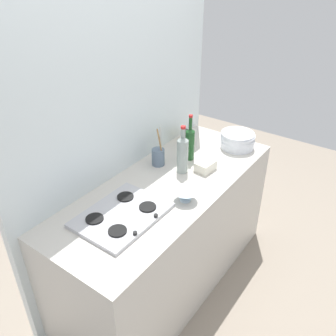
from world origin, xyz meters
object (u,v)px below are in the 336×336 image
(plate_stack, at_px, (238,140))
(butter_dish, at_px, (205,166))
(wine_bottle_leftmost, at_px, (183,154))
(utensil_crock, at_px, (158,156))
(stovetop_hob, at_px, (122,215))
(wine_bottle_mid_left, at_px, (190,143))
(condiment_jar_front, at_px, (188,141))
(mixing_bowl, at_px, (186,195))
(condiment_jar_rear, at_px, (185,135))

(plate_stack, xyz_separation_m, butter_dish, (-0.44, 0.02, -0.03))
(plate_stack, bearing_deg, butter_dish, 176.86)
(wine_bottle_leftmost, distance_m, utensil_crock, 0.21)
(stovetop_hob, bearing_deg, plate_stack, -7.40)
(stovetop_hob, distance_m, wine_bottle_mid_left, 0.81)
(butter_dish, distance_m, condiment_jar_front, 0.36)
(wine_bottle_mid_left, bearing_deg, butter_dish, -112.47)
(butter_dish, relative_size, condiment_jar_front, 1.31)
(stovetop_hob, xyz_separation_m, wine_bottle_mid_left, (0.80, 0.05, 0.12))
(butter_dish, bearing_deg, wine_bottle_mid_left, 67.53)
(plate_stack, xyz_separation_m, mixing_bowl, (-0.82, -0.06, -0.03))
(stovetop_hob, distance_m, mixing_bowl, 0.41)
(plate_stack, bearing_deg, wine_bottle_leftmost, 164.88)
(wine_bottle_mid_left, distance_m, butter_dish, 0.22)
(plate_stack, xyz_separation_m, condiment_jar_front, (-0.23, 0.32, -0.01))
(butter_dish, bearing_deg, stovetop_hob, 170.02)
(stovetop_hob, distance_m, condiment_jar_rear, 1.05)
(wine_bottle_mid_left, xyz_separation_m, mixing_bowl, (-0.45, -0.26, -0.10))
(condiment_jar_front, bearing_deg, condiment_jar_rear, 45.12)
(mixing_bowl, height_order, condiment_jar_rear, condiment_jar_rear)
(mixing_bowl, relative_size, condiment_jar_rear, 1.55)
(stovetop_hob, xyz_separation_m, mixing_bowl, (0.35, -0.21, 0.02))
(butter_dish, bearing_deg, mixing_bowl, -167.70)
(plate_stack, bearing_deg, condiment_jar_front, 125.85)
(mixing_bowl, xyz_separation_m, butter_dish, (0.38, 0.08, -0.00))
(wine_bottle_leftmost, height_order, mixing_bowl, wine_bottle_leftmost)
(wine_bottle_leftmost, xyz_separation_m, wine_bottle_mid_left, (0.18, 0.06, -0.01))
(wine_bottle_leftmost, bearing_deg, stovetop_hob, 179.69)
(stovetop_hob, bearing_deg, condiment_jar_rear, 13.38)
(condiment_jar_front, height_order, condiment_jar_rear, condiment_jar_front)
(stovetop_hob, distance_m, plate_stack, 1.18)
(wine_bottle_leftmost, relative_size, utensil_crock, 1.15)
(utensil_crock, xyz_separation_m, condiment_jar_front, (0.35, -0.03, -0.01))
(plate_stack, distance_m, condiment_jar_front, 0.39)
(plate_stack, xyz_separation_m, wine_bottle_leftmost, (-0.55, 0.15, 0.08))
(condiment_jar_rear, bearing_deg, utensil_crock, -172.69)
(mixing_bowl, bearing_deg, condiment_jar_front, 32.14)
(wine_bottle_mid_left, height_order, condiment_jar_front, wine_bottle_mid_left)
(plate_stack, relative_size, butter_dish, 1.92)
(plate_stack, distance_m, wine_bottle_mid_left, 0.43)
(plate_stack, xyz_separation_m, wine_bottle_mid_left, (-0.37, 0.21, 0.07))
(butter_dish, distance_m, condiment_jar_rear, 0.47)
(wine_bottle_mid_left, relative_size, condiment_jar_rear, 3.55)
(utensil_crock, relative_size, condiment_jar_rear, 3.06)
(wine_bottle_leftmost, relative_size, butter_dish, 2.49)
(wine_bottle_leftmost, bearing_deg, utensil_crock, 96.75)
(mixing_bowl, bearing_deg, condiment_jar_rear, 33.92)
(wine_bottle_leftmost, xyz_separation_m, mixing_bowl, (-0.27, -0.21, -0.10))
(wine_bottle_leftmost, height_order, wine_bottle_mid_left, wine_bottle_mid_left)
(stovetop_hob, bearing_deg, wine_bottle_leftmost, -0.31)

